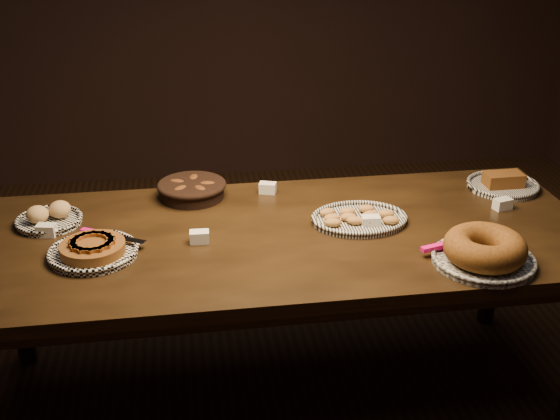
{
  "coord_description": "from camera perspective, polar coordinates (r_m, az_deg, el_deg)",
  "views": [
    {
      "loc": [
        -0.34,
        -2.33,
        1.94
      ],
      "look_at": [
        0.01,
        0.05,
        0.82
      ],
      "focal_mm": 45.0,
      "sensor_mm": 36.0,
      "label": 1
    }
  ],
  "objects": [
    {
      "name": "loaf_plate",
      "position": [
        3.17,
        17.66,
        2.05
      ],
      "size": [
        0.31,
        0.31,
        0.07
      ],
      "rotation": [
        0.0,
        0.0,
        0.01
      ],
      "color": "black",
      "rests_on": "buffet_table"
    },
    {
      "name": "bundt_cake_plate",
      "position": [
        2.51,
        16.27,
        -3.23
      ],
      "size": [
        0.38,
        0.36,
        0.11
      ],
      "rotation": [
        0.0,
        0.0,
        -0.05
      ],
      "color": "black",
      "rests_on": "buffet_table"
    },
    {
      "name": "tent_cards",
      "position": [
        2.73,
        0.12,
        -0.42
      ],
      "size": [
        1.86,
        0.47,
        0.04
      ],
      "color": "white",
      "rests_on": "buffet_table"
    },
    {
      "name": "buffet_table",
      "position": [
        2.67,
        -0.13,
        -3.26
      ],
      "size": [
        2.4,
        1.0,
        0.75
      ],
      "color": "black",
      "rests_on": "ground"
    },
    {
      "name": "ground",
      "position": [
        3.05,
        -0.12,
        -14.53
      ],
      "size": [
        5.0,
        5.0,
        0.0
      ],
      "primitive_type": "plane",
      "color": "black",
      "rests_on": "ground"
    },
    {
      "name": "apple_tart_plate",
      "position": [
        2.56,
        -14.95,
        -3.13
      ],
      "size": [
        0.35,
        0.32,
        0.06
      ],
      "rotation": [
        0.0,
        0.0,
        -0.21
      ],
      "color": "white",
      "rests_on": "buffet_table"
    },
    {
      "name": "croissant_basket",
      "position": [
        2.95,
        -7.17,
        1.76
      ],
      "size": [
        0.34,
        0.34,
        0.07
      ],
      "rotation": [
        0.0,
        0.0,
        0.37
      ],
      "color": "black",
      "rests_on": "buffet_table"
    },
    {
      "name": "bread_roll_plate",
      "position": [
        2.84,
        -18.27,
        -0.57
      ],
      "size": [
        0.25,
        0.25,
        0.08
      ],
      "rotation": [
        0.0,
        0.0,
        -0.02
      ],
      "color": "white",
      "rests_on": "buffet_table"
    },
    {
      "name": "madeleine_platter",
      "position": [
        2.73,
        6.41,
        -0.67
      ],
      "size": [
        0.37,
        0.3,
        0.04
      ],
      "rotation": [
        0.0,
        0.0,
        -0.05
      ],
      "color": "black",
      "rests_on": "buffet_table"
    }
  ]
}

